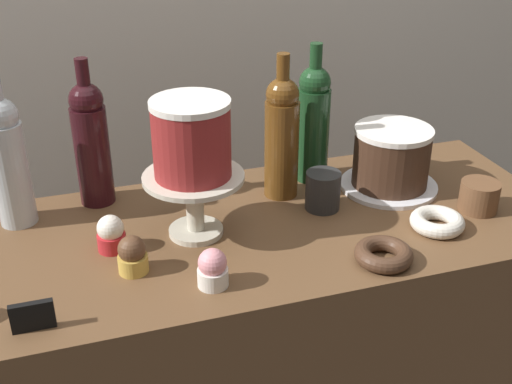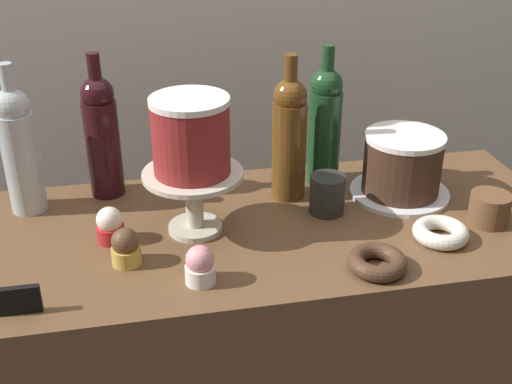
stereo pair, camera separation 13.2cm
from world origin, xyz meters
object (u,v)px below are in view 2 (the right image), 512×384
wine_bottle_clear (20,148)px  coffee_cup_ceramic (327,194)px  price_sign_chalkboard (19,300)px  wine_bottle_dark_red (102,134)px  wine_bottle_amber (289,136)px  cupcake_chocolate (126,248)px  cupcake_strawberry (200,266)px  wine_bottle_green (325,124)px  cookie_stack (489,209)px  cake_stand_pedestal (194,191)px  chocolate_round_cake (403,163)px  cupcake_vanilla (110,225)px  donut_sugar (441,232)px  donut_chocolate (377,262)px  white_layer_cake (191,136)px

wine_bottle_clear → coffee_cup_ceramic: 0.65m
price_sign_chalkboard → coffee_cup_ceramic: coffee_cup_ceramic is taller
wine_bottle_dark_red → wine_bottle_clear: 0.17m
wine_bottle_amber → cupcake_chocolate: wine_bottle_amber is taller
wine_bottle_amber → cupcake_strawberry: 0.39m
wine_bottle_green → cookie_stack: wine_bottle_green is taller
cake_stand_pedestal → wine_bottle_green: wine_bottle_green is taller
wine_bottle_amber → cupcake_strawberry: size_ratio=4.38×
chocolate_round_cake → cookie_stack: 0.21m
cupcake_vanilla → cupcake_chocolate: same height
cupcake_vanilla → donut_sugar: bearing=-10.9°
cupcake_chocolate → cookie_stack: cupcake_chocolate is taller
wine_bottle_dark_red → cookie_stack: (0.78, -0.29, -0.11)m
cupcake_chocolate → cookie_stack: size_ratio=0.88×
chocolate_round_cake → cupcake_chocolate: 0.64m
donut_chocolate → wine_bottle_green: bearing=89.4°
price_sign_chalkboard → donut_sugar: bearing=5.9°
coffee_cup_ceramic → cupcake_vanilla: bearing=-176.4°
wine_bottle_green → wine_bottle_clear: bearing=-179.4°
cake_stand_pedestal → wine_bottle_amber: wine_bottle_amber is taller
wine_bottle_amber → cookie_stack: 0.45m
wine_bottle_clear → donut_chocolate: 0.77m
chocolate_round_cake → cupcake_strawberry: bearing=-152.7°
wine_bottle_clear → cookie_stack: bearing=-14.7°
donut_chocolate → price_sign_chalkboard: size_ratio=1.60×
wine_bottle_amber → price_sign_chalkboard: (-0.54, -0.33, -0.12)m
wine_bottle_dark_red → wine_bottle_green: size_ratio=1.00×
cupcake_chocolate → donut_sugar: (0.62, -0.04, -0.02)m
wine_bottle_clear → coffee_cup_ceramic: wine_bottle_clear is taller
wine_bottle_clear → price_sign_chalkboard: wine_bottle_clear is taller
donut_chocolate → coffee_cup_ceramic: size_ratio=1.32×
white_layer_cake → chocolate_round_cake: (0.47, 0.06, -0.13)m
wine_bottle_dark_red → coffee_cup_ceramic: 0.51m
wine_bottle_green → donut_chocolate: bearing=-90.6°
cake_stand_pedestal → cupcake_strawberry: (-0.01, -0.19, -0.05)m
white_layer_cake → wine_bottle_green: bearing=27.5°
cupcake_vanilla → cookie_stack: 0.78m
cupcake_chocolate → cupcake_strawberry: (0.13, -0.09, 0.00)m
wine_bottle_dark_red → cupcake_strawberry: (0.16, -0.39, -0.11)m
wine_bottle_amber → wine_bottle_clear: (-0.57, 0.05, 0.00)m
white_layer_cake → coffee_cup_ceramic: bearing=4.1°
white_layer_cake → wine_bottle_clear: 0.38m
wine_bottle_green → cake_stand_pedestal: bearing=-152.5°
cupcake_vanilla → price_sign_chalkboard: bearing=-125.9°
wine_bottle_green → cookie_stack: bearing=-41.8°
wine_bottle_green → donut_sugar: size_ratio=2.91×
donut_chocolate → coffee_cup_ceramic: bearing=97.1°
chocolate_round_cake → cupcake_chocolate: chocolate_round_cake is taller
cake_stand_pedestal → white_layer_cake: bearing=0.0°
wine_bottle_dark_red → donut_sugar: 0.75m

